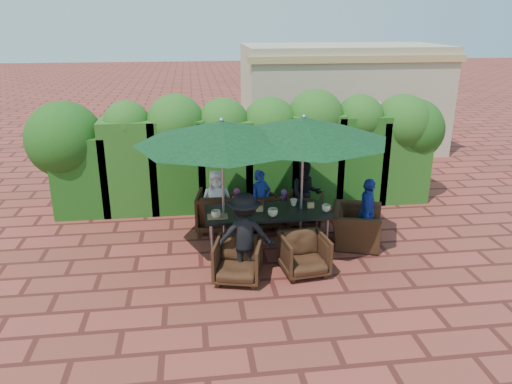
{
  "coord_description": "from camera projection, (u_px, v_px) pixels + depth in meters",
  "views": [
    {
      "loc": [
        -1.17,
        -8.16,
        4.04
      ],
      "look_at": [
        -0.05,
        0.4,
        0.97
      ],
      "focal_mm": 35.0,
      "sensor_mm": 36.0,
      "label": 1
    }
  ],
  "objects": [
    {
      "name": "cup_c",
      "position": [
        273.0,
        212.0,
        8.63
      ],
      "size": [
        0.18,
        0.18,
        0.14
      ],
      "primitive_type": "imported",
      "color": "beige",
      "rests_on": "dining_table"
    },
    {
      "name": "chair_near_right",
      "position": [
        304.0,
        253.0,
        8.17
      ],
      "size": [
        0.79,
        0.75,
        0.74
      ],
      "primitive_type": "imported",
      "rotation": [
        0.0,
        0.0,
        0.12
      ],
      "color": "black",
      "rests_on": "ground"
    },
    {
      "name": "umbrella_right",
      "position": [
        304.0,
        129.0,
        8.5
      ],
      "size": [
        2.97,
        2.97,
        2.46
      ],
      "color": "gray",
      "rests_on": "ground"
    },
    {
      "name": "adult_near_left",
      "position": [
        244.0,
        235.0,
        8.01
      ],
      "size": [
        0.92,
        0.44,
        1.42
      ],
      "primitive_type": "imported",
      "rotation": [
        0.0,
        0.0,
        3.12
      ],
      "color": "black",
      "rests_on": "ground"
    },
    {
      "name": "cup_e",
      "position": [
        326.0,
        208.0,
        8.84
      ],
      "size": [
        0.16,
        0.16,
        0.13
      ],
      "primitive_type": "imported",
      "color": "beige",
      "rests_on": "dining_table"
    },
    {
      "name": "child_left",
      "position": [
        237.0,
        209.0,
        9.86
      ],
      "size": [
        0.34,
        0.3,
        0.85
      ],
      "primitive_type": "imported",
      "rotation": [
        0.0,
        0.0,
        -0.18
      ],
      "color": "#C04484",
      "rests_on": "ground"
    },
    {
      "name": "umbrella_left",
      "position": [
        222.0,
        132.0,
        8.23
      ],
      "size": [
        2.93,
        2.93,
        2.46
      ],
      "color": "gray",
      "rests_on": "ground"
    },
    {
      "name": "cup_a",
      "position": [
        216.0,
        214.0,
        8.56
      ],
      "size": [
        0.17,
        0.17,
        0.13
      ],
      "primitive_type": "imported",
      "color": "beige",
      "rests_on": "dining_table"
    },
    {
      "name": "adult_end_right",
      "position": [
        367.0,
        212.0,
        9.1
      ],
      "size": [
        0.6,
        0.83,
        1.28
      ],
      "primitive_type": "imported",
      "rotation": [
        0.0,
        0.0,
        1.24
      ],
      "color": "#1D349E",
      "rests_on": "ground"
    },
    {
      "name": "adult_far_left",
      "position": [
        217.0,
        201.0,
        9.69
      ],
      "size": [
        0.64,
        0.4,
        1.25
      ],
      "primitive_type": "imported",
      "rotation": [
        0.0,
        0.0,
        -0.05
      ],
      "color": "white",
      "rests_on": "ground"
    },
    {
      "name": "ketchup_bottle",
      "position": [
        259.0,
        205.0,
        8.94
      ],
      "size": [
        0.04,
        0.04,
        0.17
      ],
      "primitive_type": "cylinder",
      "color": "#B20C0A",
      "rests_on": "dining_table"
    },
    {
      "name": "ground",
      "position": [
        261.0,
        249.0,
        9.12
      ],
      "size": [
        80.0,
        80.0,
        0.0
      ],
      "primitive_type": "plane",
      "color": "maroon",
      "rests_on": "ground"
    },
    {
      "name": "pedestrian_c",
      "position": [
        372.0,
        137.0,
        13.35
      ],
      "size": [
        1.29,
        0.69,
        1.92
      ],
      "primitive_type": "imported",
      "rotation": [
        0.0,
        0.0,
        3.03
      ],
      "color": "gray",
      "rests_on": "ground"
    },
    {
      "name": "cup_b",
      "position": [
        237.0,
        207.0,
        8.87
      ],
      "size": [
        0.14,
        0.14,
        0.13
      ],
      "primitive_type": "imported",
      "color": "beige",
      "rests_on": "dining_table"
    },
    {
      "name": "child_right",
      "position": [
        284.0,
        207.0,
        10.08
      ],
      "size": [
        0.32,
        0.29,
        0.75
      ],
      "primitive_type": "imported",
      "rotation": [
        0.0,
        0.0,
        -0.32
      ],
      "color": "#A84FAC",
      "rests_on": "ground"
    },
    {
      "name": "chair_end_right",
      "position": [
        356.0,
        221.0,
        9.24
      ],
      "size": [
        0.99,
        1.2,
        0.9
      ],
      "primitive_type": "imported",
      "rotation": [
        0.0,
        0.0,
        1.22
      ],
      "color": "black",
      "rests_on": "ground"
    },
    {
      "name": "hedge_wall",
      "position": [
        248.0,
        145.0,
        10.83
      ],
      "size": [
        9.1,
        1.6,
        2.56
      ],
      "color": "#153C10",
      "rests_on": "ground"
    },
    {
      "name": "number_block_right",
      "position": [
        311.0,
        205.0,
        9.01
      ],
      "size": [
        0.12,
        0.06,
        0.1
      ],
      "primitive_type": "cube",
      "color": "tan",
      "rests_on": "dining_table"
    },
    {
      "name": "serving_tray",
      "position": [
        217.0,
        217.0,
        8.61
      ],
      "size": [
        0.35,
        0.25,
        0.02
      ],
      "primitive_type": "cube",
      "color": "#986C49",
      "rests_on": "dining_table"
    },
    {
      "name": "chair_far_left",
      "position": [
        219.0,
        209.0,
        9.84
      ],
      "size": [
        0.95,
        0.9,
        0.86
      ],
      "primitive_type": "imported",
      "rotation": [
        0.0,
        0.0,
        2.98
      ],
      "color": "black",
      "rests_on": "ground"
    },
    {
      "name": "number_block_left",
      "position": [
        259.0,
        209.0,
        8.84
      ],
      "size": [
        0.12,
        0.06,
        0.1
      ],
      "primitive_type": "cube",
      "color": "tan",
      "rests_on": "dining_table"
    },
    {
      "name": "sauce_bottle",
      "position": [
        263.0,
        206.0,
        8.89
      ],
      "size": [
        0.04,
        0.04,
        0.17
      ],
      "primitive_type": "cylinder",
      "color": "#4C230C",
      "rests_on": "dining_table"
    },
    {
      "name": "pedestrian_a",
      "position": [
        291.0,
        143.0,
        12.79
      ],
      "size": [
        1.87,
        1.17,
        1.89
      ],
      "primitive_type": "imported",
      "rotation": [
        0.0,
        0.0,
        2.81
      ],
      "color": "green",
      "rests_on": "ground"
    },
    {
      "name": "chair_near_left",
      "position": [
        238.0,
        259.0,
        7.95
      ],
      "size": [
        0.87,
        0.84,
        0.75
      ],
      "primitive_type": "imported",
      "rotation": [
        0.0,
        0.0,
        -0.24
      ],
      "color": "black",
      "rests_on": "ground"
    },
    {
      "name": "cup_d",
      "position": [
        294.0,
        202.0,
        9.11
      ],
      "size": [
        0.13,
        0.13,
        0.12
      ],
      "primitive_type": "imported",
      "color": "beige",
      "rests_on": "dining_table"
    },
    {
      "name": "pedestrian_b",
      "position": [
        328.0,
        143.0,
        13.25
      ],
      "size": [
        0.86,
        0.61,
        1.65
      ],
      "primitive_type": "imported",
      "rotation": [
        0.0,
        0.0,
        3.31
      ],
      "color": "#C04484",
      "rests_on": "ground"
    },
    {
      "name": "building",
      "position": [
        341.0,
        98.0,
        15.54
      ],
      "size": [
        6.2,
        3.08,
        3.2
      ],
      "color": "tan",
      "rests_on": "ground"
    },
    {
      "name": "chair_far_right",
      "position": [
        305.0,
        207.0,
        10.13
      ],
      "size": [
        0.86,
        0.84,
        0.71
      ],
      "primitive_type": "imported",
      "rotation": [
        0.0,
        0.0,
        2.81
      ],
      "color": "black",
      "rests_on": "ground"
    },
    {
      "name": "chair_far_mid",
      "position": [
        255.0,
        209.0,
        9.95
      ],
      "size": [
        0.97,
        0.94,
        0.79
      ],
      "primitive_type": "imported",
      "rotation": [
        0.0,
        0.0,
        3.49
      ],
      "color": "black",
      "rests_on": "ground"
    },
    {
      "name": "adult_far_right",
      "position": [
        305.0,
        194.0,
        9.99
      ],
      "size": [
        0.66,
        0.44,
        1.32
      ],
      "primitive_type": "imported",
      "rotation": [
        0.0,
        0.0,
        -0.09
      ],
      "color": "black",
      "rests_on": "ground"
    },
    {
      "name": "adult_far_mid",
      "position": [
        261.0,
        200.0,
        9.81
      ],
      "size": [
        0.55,
        0.51,
        1.21
      ],
      "primitive_type": "imported",
      "rotation": [
        0.0,
        0.0,
        0.43
      ],
      "color": "#1D349E",
      "rests_on": "ground"
    },
    {
      "name": "dining_table",
      "position": [
        267.0,
        215.0,
        8.91
      ],
      "size": [
        2.22,
        0.9,
        0.75
      ],
      "color": "black",
      "rests_on": "ground"
    }
  ]
}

